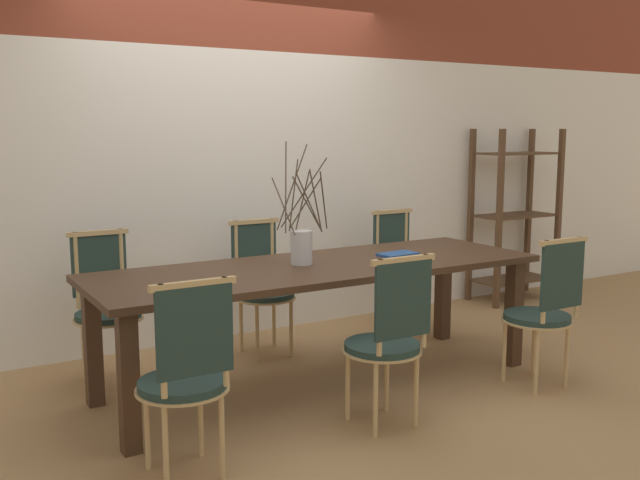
% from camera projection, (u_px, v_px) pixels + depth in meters
% --- Properties ---
extents(ground_plane, '(16.00, 16.00, 0.00)m').
position_uv_depth(ground_plane, '(320.00, 383.00, 4.45)').
color(ground_plane, '#A87F51').
extents(wall_rear, '(12.00, 0.06, 3.20)m').
position_uv_depth(wall_rear, '(232.00, 125.00, 5.29)').
color(wall_rear, white).
rests_on(wall_rear, ground_plane).
extents(dining_table, '(2.79, 0.93, 0.76)m').
position_uv_depth(dining_table, '(320.00, 279.00, 4.35)').
color(dining_table, '#422B1C').
rests_on(dining_table, ground_plane).
extents(chair_near_leftend, '(0.43, 0.43, 0.94)m').
position_uv_depth(chair_near_leftend, '(186.00, 373.00, 3.16)').
color(chair_near_leftend, '#233833').
rests_on(chair_near_leftend, ground_plane).
extents(chair_near_left, '(0.43, 0.43, 0.94)m').
position_uv_depth(chair_near_left, '(388.00, 337.00, 3.72)').
color(chair_near_left, '#233833').
rests_on(chair_near_left, ground_plane).
extents(chair_near_center, '(0.43, 0.43, 0.94)m').
position_uv_depth(chair_near_center, '(544.00, 308.00, 4.31)').
color(chair_near_center, '#233833').
rests_on(chair_near_center, ground_plane).
extents(chair_far_leftend, '(0.43, 0.43, 0.94)m').
position_uv_depth(chair_far_leftend, '(106.00, 303.00, 4.45)').
color(chair_far_leftend, '#233833').
rests_on(chair_far_leftend, ground_plane).
extents(chair_far_left, '(0.43, 0.43, 0.94)m').
position_uv_depth(chair_far_left, '(262.00, 284.00, 5.00)').
color(chair_far_left, '#233833').
rests_on(chair_far_left, ground_plane).
extents(chair_far_center, '(0.43, 0.43, 0.94)m').
position_uv_depth(chair_far_center, '(400.00, 267.00, 5.61)').
color(chair_far_center, '#233833').
rests_on(chair_far_center, ground_plane).
extents(vase_centerpiece, '(0.34, 0.40, 0.74)m').
position_uv_depth(vase_centerpiece, '(301.00, 244.00, 4.33)').
color(vase_centerpiece, silver).
rests_on(vase_centerpiece, dining_table).
extents(book_stack, '(0.26, 0.17, 0.02)m').
position_uv_depth(book_stack, '(398.00, 254.00, 4.63)').
color(book_stack, '#234C8C').
rests_on(book_stack, dining_table).
extents(shelving_rack, '(0.79, 0.41, 1.57)m').
position_uv_depth(shelving_rack, '(515.00, 216.00, 6.54)').
color(shelving_rack, '#513823').
rests_on(shelving_rack, ground_plane).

